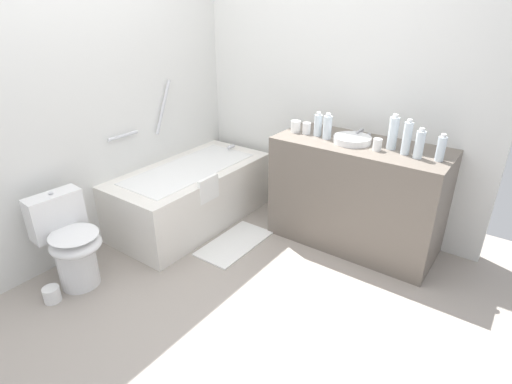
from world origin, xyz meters
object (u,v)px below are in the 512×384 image
object	(u,v)px
water_bottle_2	(393,133)
drinking_glass_0	(307,128)
water_bottle_1	(407,138)
drinking_glass_1	(377,145)
bathtub	(192,193)
sink_basin	(352,140)
drinking_glass_2	(296,126)
bath_mat	(235,243)
toilet_paper_roll	(52,294)
water_bottle_4	(318,125)
water_bottle_5	(420,144)
toilet	(71,243)
sink_faucet	(361,133)
water_bottle_3	(327,127)
water_bottle_0	(441,149)

from	to	relation	value
water_bottle_2	drinking_glass_0	xyz separation A→B (m)	(-0.03, 0.68, -0.08)
water_bottle_1	drinking_glass_1	distance (m)	0.20
bathtub	sink_basin	xyz separation A→B (m)	(0.49, -1.26, 0.61)
water_bottle_2	drinking_glass_2	distance (m)	0.78
bath_mat	toilet_paper_roll	world-z (taller)	toilet_paper_roll
drinking_glass_2	drinking_glass_0	bearing A→B (deg)	-84.30
water_bottle_4	water_bottle_5	world-z (taller)	water_bottle_5
toilet	sink_faucet	distance (m)	2.29
sink_basin	water_bottle_3	size ratio (longest dim) A/B	1.41
water_bottle_1	water_bottle_4	distance (m)	0.70
sink_basin	water_bottle_2	world-z (taller)	water_bottle_2
water_bottle_2	bath_mat	distance (m)	1.52
sink_basin	water_bottle_0	bearing A→B (deg)	-91.40
water_bottle_4	water_bottle_5	bearing A→B (deg)	-93.85
bathtub	drinking_glass_2	distance (m)	1.10
water_bottle_0	water_bottle_4	xyz separation A→B (m)	(0.02, 0.93, 0.00)
water_bottle_5	toilet_paper_roll	bearing A→B (deg)	135.97
bath_mat	toilet_paper_roll	xyz separation A→B (m)	(-1.27, 0.55, 0.05)
sink_faucet	drinking_glass_2	xyz separation A→B (m)	(-0.18, 0.49, 0.01)
toilet	water_bottle_2	distance (m)	2.39
sink_basin	water_bottle_5	world-z (taller)	water_bottle_5
sink_faucet	drinking_glass_0	xyz separation A→B (m)	(-0.17, 0.39, 0.01)
water_bottle_4	drinking_glass_2	distance (m)	0.20
water_bottle_5	bath_mat	size ratio (longest dim) A/B	0.32
sink_faucet	bath_mat	bearing A→B (deg)	137.18
water_bottle_2	water_bottle_5	distance (m)	0.23
drinking_glass_0	water_bottle_1	bearing A→B (deg)	-91.26
water_bottle_5	sink_faucet	bearing A→B (deg)	66.59
drinking_glass_1	toilet_paper_roll	world-z (taller)	drinking_glass_1
bath_mat	water_bottle_3	bearing A→B (deg)	-41.49
water_bottle_5	drinking_glass_1	distance (m)	0.29
drinking_glass_2	sink_basin	bearing A→B (deg)	-88.51
water_bottle_2	drinking_glass_2	bearing A→B (deg)	93.24
water_bottle_4	water_bottle_5	distance (m)	0.80
drinking_glass_1	sink_basin	bearing A→B (deg)	75.08
drinking_glass_0	drinking_glass_2	xyz separation A→B (m)	(-0.01, 0.10, 0.00)
water_bottle_3	toilet_paper_roll	xyz separation A→B (m)	(-1.83, 1.05, -0.90)
sink_faucet	drinking_glass_2	world-z (taller)	drinking_glass_2
bath_mat	drinking_glass_1	bearing A→B (deg)	-59.97
bathtub	drinking_glass_2	xyz separation A→B (m)	(0.47, -0.77, 0.63)
bathtub	drinking_glass_1	xyz separation A→B (m)	(0.43, -1.47, 0.63)
water_bottle_0	water_bottle_4	distance (m)	0.93
drinking_glass_0	toilet_paper_roll	distance (m)	2.21
bathtub	drinking_glass_0	distance (m)	1.17
sink_basin	drinking_glass_1	size ratio (longest dim) A/B	3.30
water_bottle_2	water_bottle_3	bearing A→B (deg)	96.42
bathtub	bath_mat	xyz separation A→B (m)	(-0.10, -0.56, -0.27)
water_bottle_3	drinking_glass_1	distance (m)	0.42
drinking_glass_1	toilet	bearing A→B (deg)	136.15
toilet	sink_basin	bearing A→B (deg)	56.14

